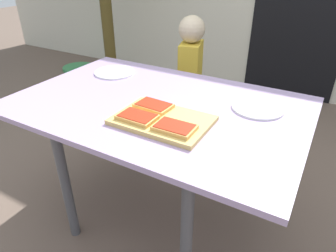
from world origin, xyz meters
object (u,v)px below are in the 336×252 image
at_px(cutting_board, 163,120).
at_px(child_left, 190,74).
at_px(dining_table, 157,118).
at_px(plate_white_left, 115,72).
at_px(pizza_slice_far_left, 154,106).
at_px(garden_hose_coil, 79,68).
at_px(plate_white_right, 258,108).
at_px(pizza_slice_near_right, 175,127).
at_px(pizza_slice_near_left, 137,117).

relative_size(cutting_board, child_left, 0.40).
height_order(dining_table, plate_white_left, plate_white_left).
bearing_deg(pizza_slice_far_left, plate_white_left, 146.30).
bearing_deg(plate_white_left, garden_hose_coil, 141.43).
xyz_separation_m(pizza_slice_far_left, plate_white_left, (-0.46, 0.31, -0.02)).
bearing_deg(cutting_board, plate_white_right, 45.91).
xyz_separation_m(cutting_board, plate_white_left, (-0.55, 0.37, -0.00)).
bearing_deg(cutting_board, garden_hose_coil, 142.34).
xyz_separation_m(plate_white_left, child_left, (0.20, 0.61, -0.17)).
bearing_deg(garden_hose_coil, cutting_board, -37.66).
distance_m(pizza_slice_near_right, plate_white_right, 0.44).
bearing_deg(plate_white_right, cutting_board, -134.09).
relative_size(pizza_slice_near_left, plate_white_left, 0.69).
height_order(cutting_board, garden_hose_coil, cutting_board).
bearing_deg(pizza_slice_far_left, pizza_slice_near_right, -35.64).
bearing_deg(garden_hose_coil, pizza_slice_near_left, -39.52).
bearing_deg(pizza_slice_near_left, pizza_slice_far_left, 89.20).
distance_m(pizza_slice_far_left, plate_white_right, 0.47).
bearing_deg(child_left, pizza_slice_near_left, -76.05).
bearing_deg(pizza_slice_near_left, child_left, 103.95).
bearing_deg(pizza_slice_near_left, plate_white_left, 136.88).
distance_m(pizza_slice_far_left, garden_hose_coil, 3.02).
bearing_deg(plate_white_left, child_left, 71.61).
distance_m(dining_table, pizza_slice_far_left, 0.14).
xyz_separation_m(pizza_slice_near_left, pizza_slice_near_right, (0.17, -0.00, 0.00)).
relative_size(dining_table, pizza_slice_near_left, 8.48).
bearing_deg(child_left, pizza_slice_near_right, -67.42).
bearing_deg(garden_hose_coil, plate_white_right, -29.48).
xyz_separation_m(cutting_board, pizza_slice_far_left, (-0.08, 0.07, 0.02)).
bearing_deg(garden_hose_coil, child_left, -22.96).
bearing_deg(garden_hose_coil, pizza_slice_near_right, -37.51).
relative_size(plate_white_left, garden_hose_coil, 0.56).
relative_size(dining_table, plate_white_left, 5.82).
bearing_deg(plate_white_right, dining_table, -158.57).
bearing_deg(dining_table, plate_white_right, 21.43).
xyz_separation_m(plate_white_left, garden_hose_coil, (-1.86, 1.48, -0.72)).
bearing_deg(plate_white_right, plate_white_left, 176.42).
height_order(pizza_slice_near_right, garden_hose_coil, pizza_slice_near_right).
bearing_deg(pizza_slice_near_right, plate_white_right, 59.48).
distance_m(pizza_slice_near_right, pizza_slice_far_left, 0.21).
distance_m(pizza_slice_near_right, plate_white_left, 0.77).
bearing_deg(plate_white_left, pizza_slice_far_left, -33.70).
height_order(pizza_slice_far_left, plate_white_right, pizza_slice_far_left).
distance_m(pizza_slice_near_left, plate_white_left, 0.63).
height_order(plate_white_right, plate_white_left, same).
height_order(dining_table, pizza_slice_far_left, pizza_slice_far_left).
height_order(plate_white_right, garden_hose_coil, plate_white_right).
distance_m(pizza_slice_near_left, garden_hose_coil, 3.09).
bearing_deg(garden_hose_coil, pizza_slice_far_left, -37.65).
height_order(pizza_slice_near_left, garden_hose_coil, pizza_slice_near_left).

